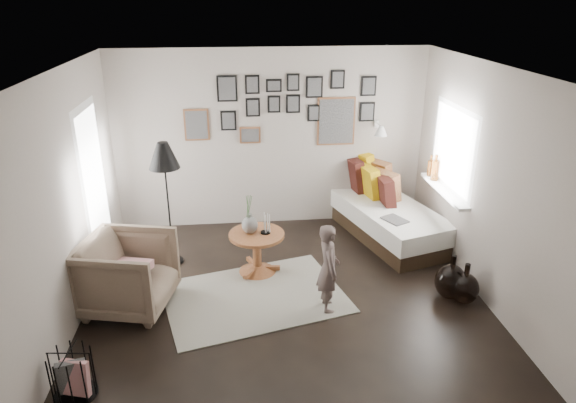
{
  "coord_description": "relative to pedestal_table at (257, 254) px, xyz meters",
  "views": [
    {
      "loc": [
        -0.51,
        -4.82,
        3.29
      ],
      "look_at": [
        0.05,
        0.5,
        1.1
      ],
      "focal_mm": 32.0,
      "sensor_mm": 36.0,
      "label": 1
    }
  ],
  "objects": [
    {
      "name": "ground",
      "position": [
        0.3,
        -0.87,
        -0.25
      ],
      "size": [
        4.8,
        4.8,
        0.0
      ],
      "primitive_type": "plane",
      "color": "black",
      "rests_on": "ground"
    },
    {
      "name": "wall_back",
      "position": [
        0.3,
        1.53,
        1.05
      ],
      "size": [
        4.5,
        0.0,
        4.5
      ],
      "primitive_type": "plane",
      "rotation": [
        1.57,
        0.0,
        0.0
      ],
      "color": "#A79D92",
      "rests_on": "ground"
    },
    {
      "name": "wall_front",
      "position": [
        0.3,
        -3.27,
        1.05
      ],
      "size": [
        4.5,
        0.0,
        4.5
      ],
      "primitive_type": "plane",
      "rotation": [
        -1.57,
        0.0,
        0.0
      ],
      "color": "#A79D92",
      "rests_on": "ground"
    },
    {
      "name": "wall_left",
      "position": [
        -1.95,
        -0.87,
        1.05
      ],
      "size": [
        0.0,
        4.8,
        4.8
      ],
      "primitive_type": "plane",
      "rotation": [
        1.57,
        0.0,
        1.57
      ],
      "color": "#A79D92",
      "rests_on": "ground"
    },
    {
      "name": "wall_right",
      "position": [
        2.55,
        -0.87,
        1.05
      ],
      "size": [
        0.0,
        4.8,
        4.8
      ],
      "primitive_type": "plane",
      "rotation": [
        1.57,
        0.0,
        -1.57
      ],
      "color": "#A79D92",
      "rests_on": "ground"
    },
    {
      "name": "ceiling",
      "position": [
        0.3,
        -0.87,
        2.35
      ],
      "size": [
        4.8,
        4.8,
        0.0
      ],
      "primitive_type": "plane",
      "rotation": [
        3.14,
        0.0,
        0.0
      ],
      "color": "white",
      "rests_on": "wall_back"
    },
    {
      "name": "door_left",
      "position": [
        -1.94,
        0.33,
        0.8
      ],
      "size": [
        0.0,
        2.14,
        2.14
      ],
      "color": "white",
      "rests_on": "wall_left"
    },
    {
      "name": "window_right",
      "position": [
        2.47,
        0.47,
        0.68
      ],
      "size": [
        0.15,
        1.32,
        1.3
      ],
      "color": "white",
      "rests_on": "wall_right"
    },
    {
      "name": "gallery_wall",
      "position": [
        0.59,
        1.51,
        1.49
      ],
      "size": [
        2.74,
        0.03,
        1.08
      ],
      "color": "brown",
      "rests_on": "wall_back"
    },
    {
      "name": "wall_sconce",
      "position": [
        1.85,
        1.26,
        1.21
      ],
      "size": [
        0.18,
        0.36,
        0.16
      ],
      "color": "white",
      "rests_on": "wall_back"
    },
    {
      "name": "rug",
      "position": [
        -0.06,
        -0.58,
        -0.24
      ],
      "size": [
        2.3,
        1.87,
        0.01
      ],
      "primitive_type": "cube",
      "rotation": [
        0.0,
        0.0,
        0.25
      ],
      "color": "silver",
      "rests_on": "ground"
    },
    {
      "name": "pedestal_table",
      "position": [
        0.0,
        0.0,
        0.0
      ],
      "size": [
        0.69,
        0.69,
        0.54
      ],
      "rotation": [
        0.0,
        0.0,
        -0.38
      ],
      "color": "brown",
      "rests_on": "ground"
    },
    {
      "name": "vase",
      "position": [
        -0.08,
        0.02,
        0.44
      ],
      "size": [
        0.2,
        0.2,
        0.49
      ],
      "color": "black",
      "rests_on": "pedestal_table"
    },
    {
      "name": "candles",
      "position": [
        0.11,
        -0.0,
        0.41
      ],
      "size": [
        0.12,
        0.12,
        0.26
      ],
      "color": "black",
      "rests_on": "pedestal_table"
    },
    {
      "name": "daybed",
      "position": [
        1.9,
        0.97,
        0.09
      ],
      "size": [
        1.49,
        2.32,
        1.06
      ],
      "rotation": [
        0.0,
        0.0,
        0.29
      ],
      "color": "black",
      "rests_on": "ground"
    },
    {
      "name": "magazine_on_daybed",
      "position": [
        1.84,
        0.32,
        0.25
      ],
      "size": [
        0.36,
        0.4,
        0.02
      ],
      "primitive_type": "cube",
      "rotation": [
        0.0,
        0.0,
        0.47
      ],
      "color": "black",
      "rests_on": "daybed"
    },
    {
      "name": "armchair",
      "position": [
        -1.45,
        -0.62,
        0.17
      ],
      "size": [
        1.1,
        1.08,
        0.84
      ],
      "primitive_type": "imported",
      "rotation": [
        0.0,
        0.0,
        1.34
      ],
      "color": "#6F5D4B",
      "rests_on": "ground"
    },
    {
      "name": "armchair_cushion",
      "position": [
        -1.42,
        -0.57,
        0.23
      ],
      "size": [
        0.47,
        0.48,
        0.17
      ],
      "primitive_type": "cube",
      "rotation": [
        -0.21,
        0.0,
        -0.26
      ],
      "color": "beige",
      "rests_on": "armchair"
    },
    {
      "name": "floor_lamp",
      "position": [
        -1.08,
        0.38,
        1.15
      ],
      "size": [
        0.38,
        0.38,
        1.62
      ],
      "rotation": [
        0.0,
        0.0,
        -0.42
      ],
      "color": "black",
      "rests_on": "ground"
    },
    {
      "name": "magazine_basket",
      "position": [
        -1.7,
        -1.98,
        -0.03
      ],
      "size": [
        0.4,
        0.4,
        0.45
      ],
      "rotation": [
        0.0,
        0.0,
        -0.11
      ],
      "color": "black",
      "rests_on": "ground"
    },
    {
      "name": "demijohn_large",
      "position": [
        2.18,
        -0.81,
        -0.04
      ],
      "size": [
        0.36,
        0.36,
        0.54
      ],
      "color": "black",
      "rests_on": "ground"
    },
    {
      "name": "demijohn_small",
      "position": [
        2.3,
        -0.93,
        -0.06
      ],
      "size": [
        0.32,
        0.32,
        0.49
      ],
      "color": "black",
      "rests_on": "ground"
    },
    {
      "name": "child",
      "position": [
        0.74,
        -0.89,
        0.26
      ],
      "size": [
        0.25,
        0.38,
        1.03
      ],
      "primitive_type": "imported",
      "rotation": [
        0.0,
        0.0,
        1.59
      ],
      "color": "#5F4F4B",
      "rests_on": "ground"
    }
  ]
}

